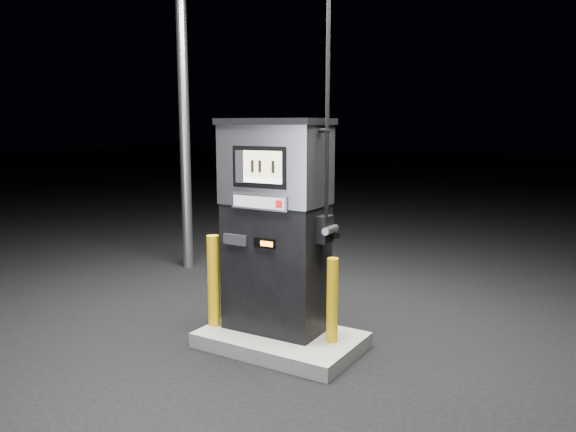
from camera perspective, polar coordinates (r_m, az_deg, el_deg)
The scene contains 5 objects.
ground at distance 5.93m, azimuth -0.73°, elevation -13.14°, with size 80.00×80.00×0.00m, color black.
pump_island at distance 5.90m, azimuth -0.73°, elevation -12.47°, with size 1.60×1.00×0.15m, color slate.
fuel_dispenser at distance 5.71m, azimuth -1.22°, elevation -0.77°, with size 1.20×0.67×4.50m.
bollard_left at distance 6.00m, azimuth -7.56°, elevation -6.53°, with size 0.13×0.13×0.97m, color #DFAA0C.
bollard_right at distance 5.54m, azimuth 4.52°, elevation -8.53°, with size 0.11×0.11×0.84m, color #DFAA0C.
Camera 1 is at (2.91, -4.65, 2.27)m, focal length 35.00 mm.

